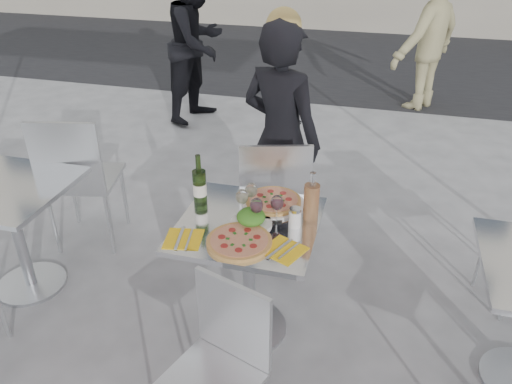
% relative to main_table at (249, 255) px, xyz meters
% --- Properties ---
extents(ground, '(80.00, 80.00, 0.00)m').
position_rel_main_table_xyz_m(ground, '(0.00, 0.00, -0.54)').
color(ground, slate).
extents(street_asphalt, '(24.00, 5.00, 0.00)m').
position_rel_main_table_xyz_m(street_asphalt, '(0.00, 6.50, -0.54)').
color(street_asphalt, black).
rests_on(street_asphalt, ground).
extents(main_table, '(0.72, 0.72, 0.75)m').
position_rel_main_table_xyz_m(main_table, '(0.00, 0.00, 0.00)').
color(main_table, '#B7BABF').
rests_on(main_table, ground).
extents(side_table_left, '(0.72, 0.72, 0.75)m').
position_rel_main_table_xyz_m(side_table_left, '(-1.50, 0.00, 0.00)').
color(side_table_left, '#B7BABF').
rests_on(side_table_left, ground).
extents(chair_far, '(0.55, 0.56, 0.97)m').
position_rel_main_table_xyz_m(chair_far, '(-0.01, 0.62, 0.03)').
color(chair_far, silver).
rests_on(chair_far, ground).
extents(chair_near, '(0.49, 0.50, 0.84)m').
position_rel_main_table_xyz_m(chair_near, '(0.06, -0.68, -0.04)').
color(chair_near, silver).
rests_on(chair_near, ground).
extents(side_chair_lfar, '(0.56, 0.57, 1.02)m').
position_rel_main_table_xyz_m(side_chair_lfar, '(-1.36, 0.50, 0.07)').
color(side_chair_lfar, silver).
rests_on(side_chair_lfar, ground).
extents(woman_diner, '(0.69, 0.57, 1.62)m').
position_rel_main_table_xyz_m(woman_diner, '(-0.04, 0.95, 0.27)').
color(woman_diner, black).
rests_on(woman_diner, ground).
extents(pedestrian_a, '(0.86, 0.99, 1.75)m').
position_rel_main_table_xyz_m(pedestrian_a, '(-1.49, 3.19, 0.33)').
color(pedestrian_a, black).
rests_on(pedestrian_a, ground).
extents(pedestrian_b, '(1.18, 1.34, 1.80)m').
position_rel_main_table_xyz_m(pedestrian_b, '(0.98, 4.25, 0.36)').
color(pedestrian_b, '#91895E').
rests_on(pedestrian_b, ground).
extents(pizza_near, '(0.32, 0.32, 0.02)m').
position_rel_main_table_xyz_m(pizza_near, '(0.01, -0.19, 0.22)').
color(pizza_near, tan).
rests_on(pizza_near, main_table).
extents(pizza_far, '(0.35, 0.35, 0.03)m').
position_rel_main_table_xyz_m(pizza_far, '(0.08, 0.22, 0.23)').
color(pizza_far, white).
rests_on(pizza_far, main_table).
extents(salad_plate, '(0.22, 0.22, 0.09)m').
position_rel_main_table_xyz_m(salad_plate, '(0.02, -0.01, 0.25)').
color(salad_plate, white).
rests_on(salad_plate, main_table).
extents(wine_bottle, '(0.07, 0.07, 0.29)m').
position_rel_main_table_xyz_m(wine_bottle, '(-0.31, 0.12, 0.32)').
color(wine_bottle, '#32511E').
rests_on(wine_bottle, main_table).
extents(carafe, '(0.08, 0.08, 0.29)m').
position_rel_main_table_xyz_m(carafe, '(0.31, 0.09, 0.33)').
color(carafe, tan).
rests_on(carafe, main_table).
extents(sugar_shaker, '(0.06, 0.06, 0.11)m').
position_rel_main_table_xyz_m(sugar_shaker, '(0.24, 0.03, 0.26)').
color(sugar_shaker, white).
rests_on(sugar_shaker, main_table).
extents(wineglass_white_a, '(0.07, 0.07, 0.16)m').
position_rel_main_table_xyz_m(wineglass_white_a, '(-0.05, 0.06, 0.32)').
color(wineglass_white_a, white).
rests_on(wineglass_white_a, main_table).
extents(wineglass_white_b, '(0.07, 0.07, 0.16)m').
position_rel_main_table_xyz_m(wineglass_white_b, '(-0.02, 0.14, 0.32)').
color(wineglass_white_b, white).
rests_on(wineglass_white_b, main_table).
extents(wineglass_red_a, '(0.07, 0.07, 0.16)m').
position_rel_main_table_xyz_m(wineglass_red_a, '(0.05, -0.01, 0.32)').
color(wineglass_red_a, white).
rests_on(wineglass_red_a, main_table).
extents(wineglass_red_b, '(0.07, 0.07, 0.16)m').
position_rel_main_table_xyz_m(wineglass_red_b, '(0.14, 0.04, 0.32)').
color(wineglass_red_b, white).
rests_on(wineglass_red_b, main_table).
extents(napkin_left, '(0.21, 0.21, 0.01)m').
position_rel_main_table_xyz_m(napkin_left, '(-0.27, -0.23, 0.21)').
color(napkin_left, yellow).
rests_on(napkin_left, main_table).
extents(napkin_right, '(0.24, 0.24, 0.01)m').
position_rel_main_table_xyz_m(napkin_right, '(0.23, -0.19, 0.21)').
color(napkin_right, yellow).
rests_on(napkin_right, main_table).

